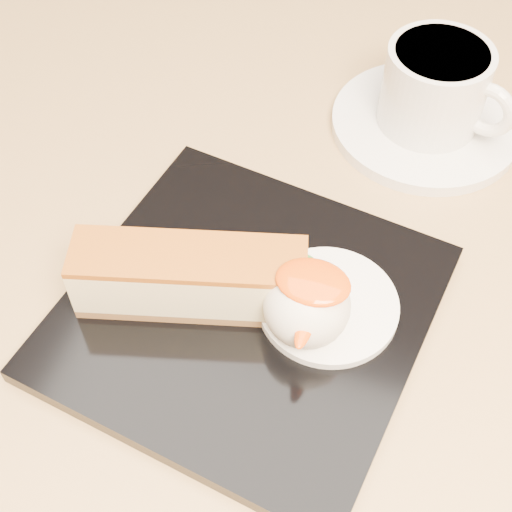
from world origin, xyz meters
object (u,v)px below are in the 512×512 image
(table, at_px, (246,355))
(coffee_cup, at_px, (437,87))
(cheesecake, at_px, (190,277))
(saucer, at_px, (425,124))
(dessert_plate, at_px, (247,311))
(ice_cream_scoop, at_px, (307,306))

(table, relative_size, coffee_cup, 7.65)
(coffee_cup, bearing_deg, cheesecake, -98.98)
(cheesecake, distance_m, coffee_cup, 0.25)
(saucer, bearing_deg, coffee_cup, -19.01)
(table, xyz_separation_m, saucer, (0.10, 0.16, 0.16))
(table, bearing_deg, dessert_plate, -69.28)
(cheesecake, relative_size, saucer, 0.99)
(table, distance_m, saucer, 0.25)
(cheesecake, height_order, ice_cream_scoop, ice_cream_scoop)
(cheesecake, xyz_separation_m, saucer, (0.11, 0.22, -0.03))
(dessert_plate, xyz_separation_m, cheesecake, (-0.04, -0.00, 0.03))
(dessert_plate, xyz_separation_m, saucer, (0.08, 0.22, -0.00))
(table, distance_m, dessert_plate, 0.17)
(saucer, distance_m, coffee_cup, 0.04)
(table, height_order, dessert_plate, dessert_plate)
(dessert_plate, height_order, ice_cream_scoop, ice_cream_scoop)
(table, distance_m, cheesecake, 0.20)
(cheesecake, distance_m, ice_cream_scoop, 0.08)
(ice_cream_scoop, bearing_deg, cheesecake, 180.00)
(coffee_cup, bearing_deg, table, -104.09)
(cheesecake, height_order, coffee_cup, coffee_cup)
(saucer, height_order, coffee_cup, coffee_cup)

